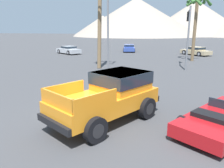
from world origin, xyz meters
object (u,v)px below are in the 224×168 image
Objects in this scene: parked_car_tan at (196,51)px; red_convertible_car at (222,119)px; palm_tree_short at (197,11)px; parked_car_blue at (129,48)px; traffic_light_main at (188,27)px; street_lamp_post at (108,16)px; orange_pickup_truck at (111,94)px; parked_car_silver at (69,50)px.

red_convertible_car is at bearing -138.56° from parked_car_tan.
red_convertible_car is 0.64× the size of palm_tree_short.
palm_tree_short reaches higher than parked_car_blue.
traffic_light_main reaches higher than parked_car_tan.
red_convertible_car is at bearing -176.93° from traffic_light_main.
palm_tree_short is (6.81, 11.97, 1.08)m from street_lamp_post.
traffic_light_main is 5.66m from palm_tree_short.
street_lamp_post is (-6.52, 6.96, 4.13)m from red_convertible_car.
orange_pickup_truck is 0.70× the size of palm_tree_short.
parked_car_tan is at bearing -48.10° from parked_car_silver.
parked_car_tan is at bearing 118.90° from red_convertible_car.
traffic_light_main is (16.57, -8.34, 3.29)m from parked_car_silver.
red_convertible_car is at bearing 30.93° from orange_pickup_truck.
street_lamp_post is at bearing 139.14° from traffic_light_main.
parked_car_blue is 16.94m from traffic_light_main.
parked_car_blue is at bearing 120.37° from parked_car_tan.
orange_pickup_truck is 1.09× the size of parked_car_blue.
parked_car_tan is 12.38m from traffic_light_main.
street_lamp_post is at bearing 84.93° from parked_car_blue.
orange_pickup_truck reaches higher than red_convertible_car.
parked_car_tan is at bearing 82.04° from palm_tree_short.
palm_tree_short is at bearing 60.38° from street_lamp_post.
palm_tree_short is (9.46, -9.03, 5.02)m from parked_car_blue.
parked_car_tan is 8.25m from palm_tree_short.
parked_car_silver is at bearing 159.81° from red_convertible_car.
parked_car_silver is 18.84m from traffic_light_main.
parked_car_silver is (-13.05, 22.13, -0.49)m from orange_pickup_truck.
parked_car_blue is (-4.91, 28.11, -0.49)m from orange_pickup_truck.
street_lamp_post is at bearing 164.70° from red_convertible_car.
parked_car_tan is at bearing 67.32° from street_lamp_post.
street_lamp_post reaches higher than parked_car_blue.
parked_car_blue is at bearing 30.51° from traffic_light_main.
traffic_light_main is at bearing -145.18° from parked_car_tan.
traffic_light_main reaches higher than orange_pickup_truck.
orange_pickup_truck is at bearing 165.66° from traffic_light_main.
parked_car_blue is 10.67m from parked_car_tan.
parked_car_silver is (-17.31, 21.98, 0.19)m from red_convertible_car.
palm_tree_short is at bearing 124.07° from parked_car_blue.
red_convertible_car is at bearing -46.91° from street_lamp_post.
parked_car_silver is at bearing 144.66° from parked_car_tan.
red_convertible_car is at bearing 95.88° from parked_car_blue.
street_lamp_post is (2.65, -21.00, 3.94)m from parked_car_blue.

